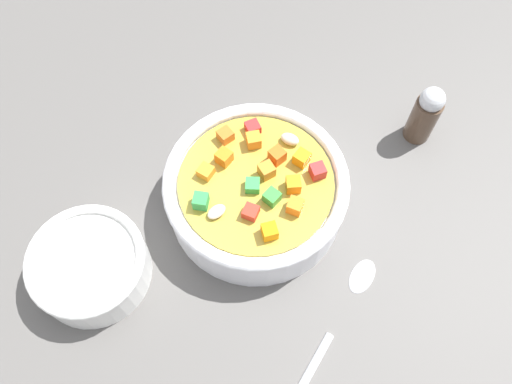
{
  "coord_description": "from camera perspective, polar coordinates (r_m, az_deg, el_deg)",
  "views": [
    {
      "loc": [
        21.94,
        11.16,
        52.07
      ],
      "look_at": [
        0.0,
        0.0,
        2.85
      ],
      "focal_mm": 37.0,
      "sensor_mm": 36.0,
      "label": 1
    }
  ],
  "objects": [
    {
      "name": "pepper_shaker",
      "position": [
        0.62,
        17.84,
        8.02
      ],
      "size": [
        3.04,
        3.04,
        8.01
      ],
      "color": "#4C3828",
      "rests_on": "ground_plane"
    },
    {
      "name": "spoon",
      "position": [
        0.53,
        7.51,
        -15.92
      ],
      "size": [
        22.0,
        3.42,
        0.86
      ],
      "rotation": [
        0.0,
        0.0,
        3.06
      ],
      "color": "silver",
      "rests_on": "ground_plane"
    },
    {
      "name": "soup_bowl_main",
      "position": [
        0.55,
        0.01,
        0.16
      ],
      "size": [
        18.96,
        18.96,
        6.71
      ],
      "color": "white",
      "rests_on": "ground_plane"
    },
    {
      "name": "ground_plane",
      "position": [
        0.58,
        -0.0,
        -1.69
      ],
      "size": [
        140.0,
        140.0,
        2.0
      ],
      "primitive_type": "cube",
      "color": "#565451"
    },
    {
      "name": "side_bowl_small",
      "position": [
        0.55,
        -17.53,
        -7.61
      ],
      "size": [
        11.59,
        11.59,
        4.66
      ],
      "color": "white",
      "rests_on": "ground_plane"
    }
  ]
}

